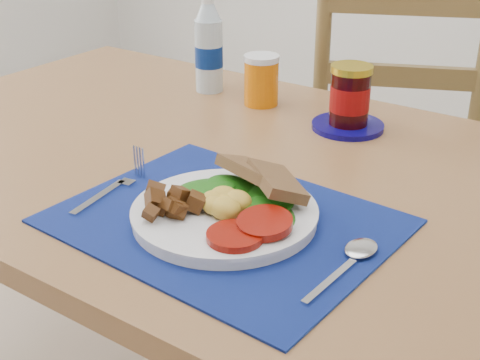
% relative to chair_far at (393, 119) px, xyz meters
% --- Properties ---
extents(table, '(1.40, 0.90, 0.75)m').
position_rel_chair_far_xyz_m(table, '(-0.07, -0.74, 0.07)').
color(table, brown).
rests_on(table, ground).
extents(chair_far, '(0.58, 0.57, 1.20)m').
position_rel_chair_far_xyz_m(chair_far, '(0.00, 0.00, 0.00)').
color(chair_far, brown).
rests_on(chair_far, ground).
extents(placemat, '(0.50, 0.40, 0.00)m').
position_rel_chair_far_xyz_m(placemat, '(0.12, -0.94, 0.15)').
color(placemat, black).
rests_on(placemat, table).
extents(breakfast_plate, '(0.27, 0.27, 0.07)m').
position_rel_chair_far_xyz_m(breakfast_plate, '(0.11, -0.94, 0.17)').
color(breakfast_plate, silver).
rests_on(breakfast_plate, placemat).
extents(fork, '(0.03, 0.18, 0.00)m').
position_rel_chair_far_xyz_m(fork, '(-0.09, -0.95, 0.16)').
color(fork, '#B2B5BA').
rests_on(fork, placemat).
extents(spoon, '(0.04, 0.18, 0.01)m').
position_rel_chair_far_xyz_m(spoon, '(0.32, -0.93, 0.16)').
color(spoon, '#B2B5BA').
rests_on(spoon, placemat).
extents(water_bottle, '(0.06, 0.06, 0.22)m').
position_rel_chair_far_xyz_m(water_bottle, '(-0.28, -0.45, 0.25)').
color(water_bottle, '#ADBFCC').
rests_on(water_bottle, table).
extents(juice_glass, '(0.07, 0.07, 0.10)m').
position_rel_chair_far_xyz_m(juice_glass, '(-0.13, -0.46, 0.20)').
color(juice_glass, '#D56705').
rests_on(juice_glass, table).
extents(jam_on_saucer, '(0.14, 0.14, 0.13)m').
position_rel_chair_far_xyz_m(jam_on_saucer, '(0.10, -0.49, 0.21)').
color(jam_on_saucer, '#09055B').
rests_on(jam_on_saucer, table).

